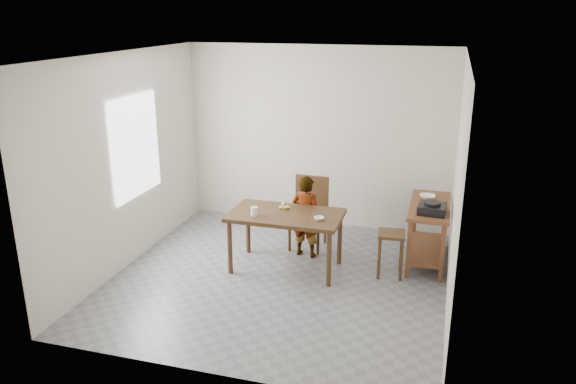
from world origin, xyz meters
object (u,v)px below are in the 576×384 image
(prep_counter, at_px, (428,233))
(dining_table, at_px, (286,241))
(child, at_px, (306,217))
(stool, at_px, (390,254))
(dining_chair, at_px, (308,214))

(prep_counter, bearing_deg, dining_table, -157.85)
(prep_counter, bearing_deg, child, -171.20)
(child, distance_m, stool, 1.22)
(dining_chair, bearing_deg, child, -79.66)
(dining_table, distance_m, stool, 1.32)
(stool, bearing_deg, dining_table, -172.61)
(dining_table, bearing_deg, dining_chair, 82.34)
(dining_table, bearing_deg, prep_counter, 22.15)
(dining_table, distance_m, prep_counter, 1.86)
(dining_table, xyz_separation_m, child, (0.15, 0.46, 0.18))
(child, relative_size, dining_chair, 1.14)
(dining_table, height_order, dining_chair, dining_chair)
(prep_counter, xyz_separation_m, child, (-1.57, -0.24, 0.16))
(prep_counter, height_order, stool, prep_counter)
(dining_table, relative_size, child, 1.25)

